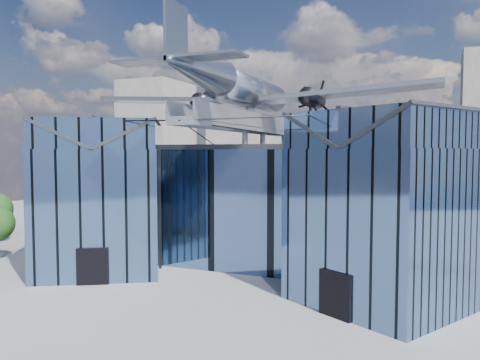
% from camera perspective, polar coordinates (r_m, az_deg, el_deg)
% --- Properties ---
extents(ground_plane, '(120.00, 120.00, 0.00)m').
position_cam_1_polar(ground_plane, '(34.47, -1.30, -12.22)').
color(ground_plane, gray).
extents(museum, '(32.88, 24.50, 17.60)m').
position_cam_1_polar(museum, '(38.76, 2.16, -2.14)').
color(museum, '#4B6999').
rests_on(museum, ground).
extents(bg_towers, '(77.00, 24.50, 26.00)m').
position_cam_1_polar(bg_towers, '(81.72, 14.15, 3.84)').
color(bg_towers, gray).
rests_on(bg_towers, ground).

